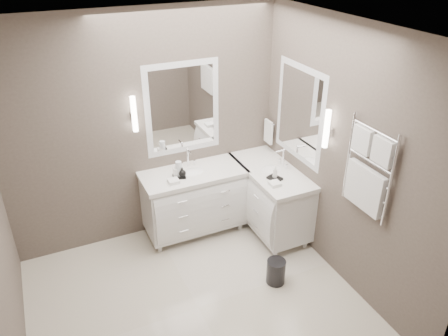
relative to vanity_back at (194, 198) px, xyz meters
name	(u,v)px	position (x,y,z in m)	size (l,w,h in m)	color
floor	(198,308)	(-0.45, -1.23, -0.49)	(3.20, 3.00, 0.01)	beige
ceiling	(187,33)	(-0.45, -1.23, 2.22)	(3.20, 3.00, 0.01)	white
wall_back	(146,131)	(-0.45, 0.28, 0.86)	(3.20, 0.01, 2.70)	#564C45
wall_front	(286,318)	(-0.45, -2.73, 0.86)	(3.20, 0.01, 2.70)	#564C45
wall_right	(344,159)	(1.15, -1.23, 0.86)	(0.01, 3.00, 2.70)	#564C45
vanity_back	(194,198)	(0.00, 0.00, 0.00)	(1.24, 0.59, 0.97)	white
vanity_right	(270,195)	(0.88, -0.33, 0.00)	(0.59, 1.24, 0.97)	white
mirror_back	(183,109)	(0.00, 0.26, 1.06)	(0.90, 0.02, 1.10)	white
mirror_right	(299,113)	(1.14, -0.43, 1.06)	(0.02, 0.90, 1.10)	white
sconce_back	(134,115)	(-0.58, 0.20, 1.11)	(0.06, 0.06, 0.40)	white
sconce_right	(327,130)	(1.08, -1.01, 1.11)	(0.06, 0.06, 0.40)	white
towel_bar_corner	(268,131)	(1.09, 0.13, 0.63)	(0.03, 0.22, 0.30)	white
towel_ladder	(367,174)	(1.10, -1.63, 0.91)	(0.06, 0.58, 0.90)	white
waste_bin	(276,271)	(0.45, -1.23, -0.34)	(0.20, 0.20, 0.28)	black
amenity_tray_back	(179,176)	(-0.19, -0.05, 0.38)	(0.15, 0.11, 0.02)	black
amenity_tray_right	(275,178)	(0.79, -0.55, 0.38)	(0.12, 0.16, 0.02)	black
water_bottle	(179,169)	(-0.19, -0.04, 0.46)	(0.07, 0.07, 0.20)	silver
soap_bottle_a	(176,170)	(-0.22, -0.03, 0.46)	(0.06, 0.06, 0.14)	white
soap_bottle_b	(182,172)	(-0.16, -0.08, 0.44)	(0.09, 0.09, 0.11)	black
soap_bottle_c	(275,172)	(0.79, -0.55, 0.46)	(0.06, 0.06, 0.15)	white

